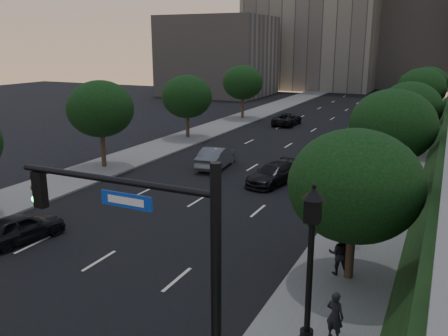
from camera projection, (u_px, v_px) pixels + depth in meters
The scene contains 25 objects.
ground at pixel (5, 319), 16.60m from camera, with size 160.00×160.00×0.00m, color black.
road_surface at pixel (281, 150), 42.79m from camera, with size 16.00×140.00×0.02m, color black.
sidewalk_right at pixel (402, 161), 38.52m from camera, with size 4.50×140.00×0.15m, color slate.
sidewalk_left at pixel (183, 139), 47.03m from camera, with size 4.50×140.00×0.15m, color slate.
office_block_left at pixel (316, 10), 98.64m from camera, with size 26.00×20.00×32.00m, color gray.
office_block_mid at pixel (421, 25), 99.84m from camera, with size 22.00×18.00×26.00m, color gray.
office_block_filler at pixel (218, 56), 86.72m from camera, with size 18.00×16.00×14.00m, color gray.
tree_right_a at pixel (355, 186), 18.28m from camera, with size 5.20×5.20×6.24m.
tree_right_b at pixel (393, 126), 28.63m from camera, with size 5.20×5.20×6.74m.
tree_right_c at pixel (410, 108), 40.11m from camera, with size 5.20×5.20×6.24m.
tree_right_d at pixel (421, 88), 52.21m from camera, with size 5.20×5.20×6.74m.
tree_right_e at pixel (428, 83), 65.43m from camera, with size 5.20×5.20×6.24m.
tree_left_b at pixel (100, 109), 35.42m from camera, with size 5.00×5.00×6.71m.
tree_left_c at pixel (187, 97), 46.87m from camera, with size 5.00×5.00×6.34m.
tree_left_d at pixel (243, 82), 59.00m from camera, with size 5.00×5.00×6.71m.
traffic_signal_mast at pixel (174, 297), 10.95m from camera, with size 5.68×0.56×7.00m.
street_lamp at pixel (309, 282), 13.75m from camera, with size 0.64×0.64×5.62m.
sedan_near_left at pixel (21, 227), 22.89m from camera, with size 1.70×4.23×1.44m, color black.
sedan_mid_left at pixel (216, 157), 36.55m from camera, with size 1.74×4.98×1.64m, color #575A5E.
sedan_far_left at pixel (287, 119), 55.41m from camera, with size 2.37×5.14×1.43m, color black.
sedan_near_right at pixel (273, 174), 32.27m from camera, with size 1.98×4.87×1.41m, color black.
sedan_far_right at pixel (355, 130), 48.03m from camera, with size 1.90×4.72×1.61m, color #515258.
pedestrian_a at pixel (335, 316), 15.06m from camera, with size 0.59×0.39×1.63m, color black.
pedestrian_b at pixel (339, 253), 19.29m from camera, with size 0.88×0.69×1.81m, color black.
pedestrian_c at pixel (351, 226), 22.13m from camera, with size 1.10×0.46×1.88m, color black.
Camera 1 is at (13.24, -9.98, 9.36)m, focal length 38.00 mm.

